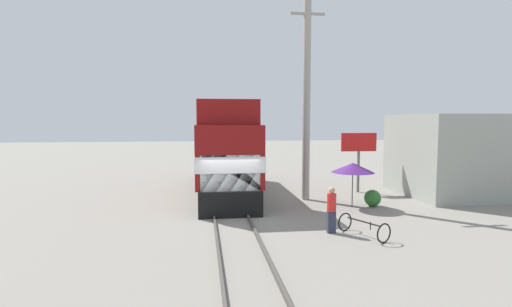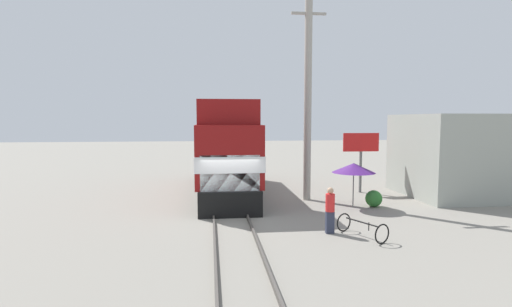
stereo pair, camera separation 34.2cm
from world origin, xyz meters
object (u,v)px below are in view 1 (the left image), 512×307
Objects in this scene: utility_pole at (307,94)px; billboard_sign at (359,147)px; locomotive at (224,156)px; person_bystander at (331,208)px; vendor_umbrella at (353,168)px; bicycle at (363,227)px.

utility_pole is 4.87m from billboard_sign.
locomotive is 5.74m from utility_pole.
utility_pole is at bearing 84.03° from person_bystander.
locomotive is at bearing 176.90° from billboard_sign.
locomotive reaches higher than billboard_sign.
utility_pole is at bearing 129.85° from vendor_umbrella.
person_bystander is at bearing -66.90° from locomotive.
locomotive is at bearing 153.12° from utility_pole.
billboard_sign is 9.07m from person_bystander.
locomotive reaches higher than vendor_umbrella.
bicycle is at bearing -87.20° from utility_pole.
person_bystander is at bearing 120.73° from bicycle.
vendor_umbrella is at bearing -115.59° from billboard_sign.
person_bystander is at bearing -118.13° from billboard_sign.
utility_pole is (4.17, -2.12, 3.33)m from locomotive.
utility_pole reaches higher than vendor_umbrella.
locomotive is 7.26m from vendor_umbrella.
bicycle is (0.98, -0.65, -0.57)m from person_bystander.
billboard_sign is at bearing 64.41° from vendor_umbrella.
utility_pole reaches higher than billboard_sign.
vendor_umbrella reaches higher than bicycle.
locomotive reaches higher than person_bystander.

